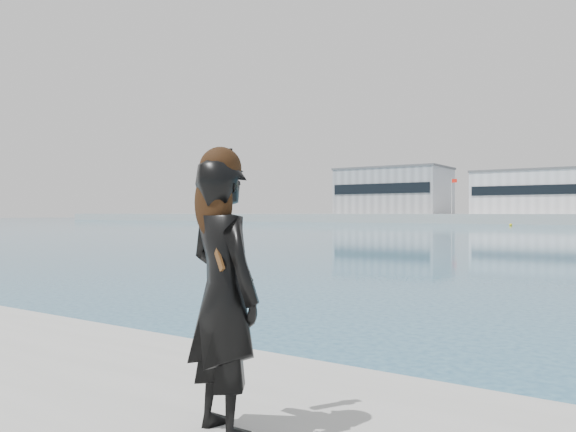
% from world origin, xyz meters
% --- Properties ---
extents(warehouse_grey_left, '(26.52, 16.36, 11.50)m').
position_xyz_m(warehouse_grey_left, '(-55.00, 127.98, 7.76)').
color(warehouse_grey_left, gray).
rests_on(warehouse_grey_left, far_quay).
extents(warehouse_white, '(24.48, 15.35, 9.50)m').
position_xyz_m(warehouse_white, '(-22.00, 127.98, 6.76)').
color(warehouse_white, silver).
rests_on(warehouse_white, far_quay).
extents(flagpole_left, '(1.28, 0.16, 8.00)m').
position_xyz_m(flagpole_left, '(-37.91, 121.00, 6.54)').
color(flagpole_left, silver).
rests_on(flagpole_left, far_quay).
extents(buoy_far, '(0.50, 0.50, 0.50)m').
position_xyz_m(buoy_far, '(-20.04, 96.91, 0.00)').
color(buoy_far, yellow).
rests_on(buoy_far, ground).
extents(woman, '(0.70, 0.56, 1.76)m').
position_xyz_m(woman, '(-0.06, -0.77, 1.69)').
color(woman, black).
rests_on(woman, near_quay).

